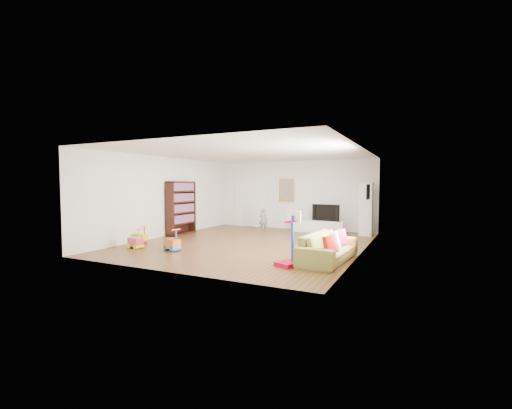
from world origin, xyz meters
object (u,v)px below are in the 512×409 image
at_px(media_console, 318,226).
at_px(sofa, 328,247).
at_px(bookshelf, 181,208).
at_px(basketball_hoop, 288,238).

xyz_separation_m(media_console, sofa, (1.50, -4.53, 0.10)).
distance_m(bookshelf, sofa, 6.07).
distance_m(media_console, bookshelf, 5.04).
relative_size(media_console, sofa, 0.87).
bearing_deg(media_console, sofa, -69.65).
bearing_deg(basketball_hoop, sofa, 73.28).
distance_m(bookshelf, basketball_hoop, 5.78).
xyz_separation_m(bookshelf, basketball_hoop, (5.07, -2.76, -0.33)).
height_order(bookshelf, basketball_hoop, bookshelf).
distance_m(media_console, sofa, 4.77).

